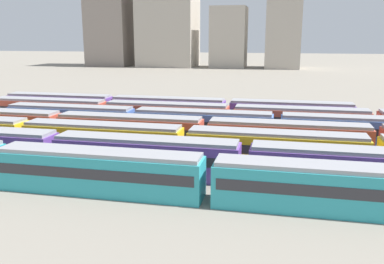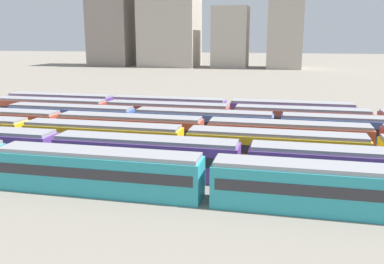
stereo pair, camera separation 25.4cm
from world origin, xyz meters
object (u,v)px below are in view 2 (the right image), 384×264
at_px(train_track_1, 244,162).
at_px(train_track_6, 169,109).
at_px(train_track_3, 377,143).
at_px(train_track_2, 374,155).
at_px(train_track_5, 375,124).
at_px(train_track_4, 356,131).
at_px(train_track_0, 98,171).

relative_size(train_track_1, train_track_6, 1.34).
height_order(train_track_1, train_track_3, same).
bearing_deg(train_track_6, train_track_3, -29.31).
height_order(train_track_2, train_track_6, same).
height_order(train_track_1, train_track_5, same).
bearing_deg(train_track_1, train_track_2, 23.27).
bearing_deg(train_track_3, train_track_5, 80.27).
bearing_deg(train_track_3, train_track_2, -103.52).
distance_m(train_track_1, train_track_2, 13.16).
bearing_deg(train_track_1, train_track_4, 52.30).
relative_size(train_track_1, train_track_4, 0.80).
distance_m(train_track_0, train_track_5, 37.50).
height_order(train_track_0, train_track_6, same).
bearing_deg(train_track_5, train_track_6, 170.03).
distance_m(train_track_2, train_track_4, 10.40).
distance_m(train_track_2, train_track_6, 33.71).
relative_size(train_track_4, train_track_6, 1.68).
xyz_separation_m(train_track_0, train_track_3, (25.24, 15.60, 0.00)).
bearing_deg(train_track_4, train_track_5, 59.46).
xyz_separation_m(train_track_1, train_track_3, (13.34, 10.40, 0.00)).
distance_m(train_track_5, train_track_6, 30.02).
xyz_separation_m(train_track_2, train_track_3, (1.25, 5.20, 0.00)).
bearing_deg(train_track_0, train_track_3, 31.72).
bearing_deg(train_track_0, train_track_4, 40.97).
bearing_deg(train_track_3, train_track_6, 150.69).
distance_m(train_track_0, train_track_3, 29.67).
bearing_deg(train_track_2, train_track_1, -156.73).
height_order(train_track_3, train_track_4, same).
xyz_separation_m(train_track_0, train_track_5, (27.03, 26.00, 0.00)).
relative_size(train_track_3, train_track_5, 1.00).
relative_size(train_track_2, train_track_5, 1.00).
bearing_deg(train_track_6, train_track_4, -21.43).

